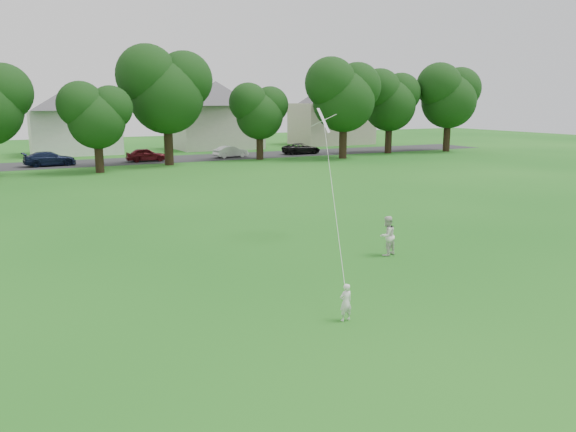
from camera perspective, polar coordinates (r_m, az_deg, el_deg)
name	(u,v)px	position (r m, az deg, el deg)	size (l,w,h in m)	color
ground	(316,314)	(15.19, 2.89, -9.95)	(160.00, 160.00, 0.00)	#145814
street	(90,163)	(54.99, -19.47, 5.11)	(90.00, 7.00, 0.01)	#2D2D30
toddler	(346,302)	(14.67, 5.88, -8.71)	(0.36, 0.24, 1.00)	white
older_boy	(387,236)	(20.88, 10.02, -2.00)	(0.72, 0.56, 1.47)	silver
kite	(332,188)	(18.63, 4.52, 2.88)	(2.62, 4.76, 10.21)	white
tree_row	(140,93)	(49.74, -14.80, 12.03)	(79.88, 8.56, 10.63)	black
parked_cars	(53,159)	(53.62, -22.73, 5.38)	(56.29, 2.51, 1.26)	black
house_row	(79,109)	(64.71, -20.45, 10.17)	(78.07, 14.21, 9.69)	white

